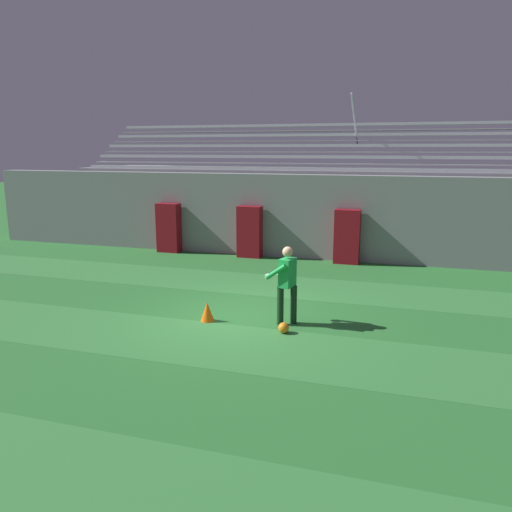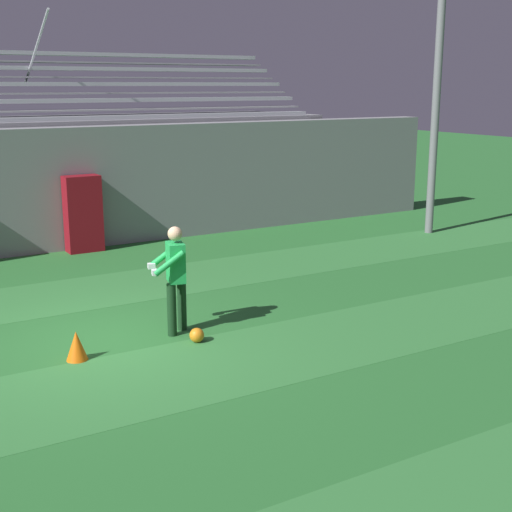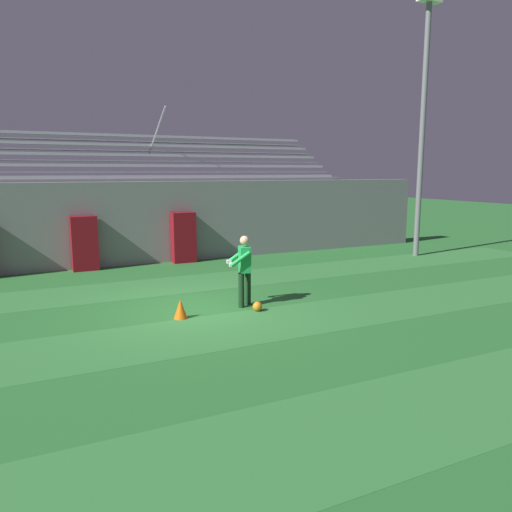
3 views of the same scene
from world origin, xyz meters
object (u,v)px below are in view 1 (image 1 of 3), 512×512
Objects in this scene: soccer_ball at (284,328)px; padding_pillar_far_left at (169,228)px; padding_pillar_gate_right at (347,237)px; goalkeeper at (287,280)px; padding_pillar_gate_left at (250,232)px; traffic_cone at (207,312)px.

padding_pillar_far_left is at bearing 131.32° from soccer_ball.
padding_pillar_far_left is (-6.32, 0.00, 0.00)m from padding_pillar_gate_right.
padding_pillar_far_left reaches higher than goalkeeper.
padding_pillar_gate_left is at bearing 180.00° from padding_pillar_gate_right.
padding_pillar_gate_right is at bearing 0.00° from padding_pillar_gate_left.
padding_pillar_gate_right is at bearing 0.00° from padding_pillar_far_left.
padding_pillar_far_left is at bearing 133.34° from goalkeeper.
padding_pillar_gate_left is at bearing 99.70° from traffic_cone.
padding_pillar_gate_right is 6.17m from goalkeeper.
padding_pillar_far_left is 7.93× the size of soccer_ball.
goalkeeper is (2.77, -6.15, 0.08)m from padding_pillar_gate_left.
padding_pillar_gate_left reaches higher than traffic_cone.
padding_pillar_gate_right is 6.32m from padding_pillar_far_left.
soccer_ball is (0.08, -0.55, -0.84)m from goalkeeper.
soccer_ball is 0.52× the size of traffic_cone.
padding_pillar_far_left is at bearing 180.00° from padding_pillar_gate_left.
soccer_ball is at bearing -66.94° from padding_pillar_gate_left.
padding_pillar_gate_right is at bearing 71.39° from traffic_cone.
padding_pillar_gate_right is 1.04× the size of goalkeeper.
goalkeeper is 7.59× the size of soccer_ball.
traffic_cone is at bearing -108.61° from padding_pillar_gate_right.
goalkeeper is at bearing 11.09° from traffic_cone.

